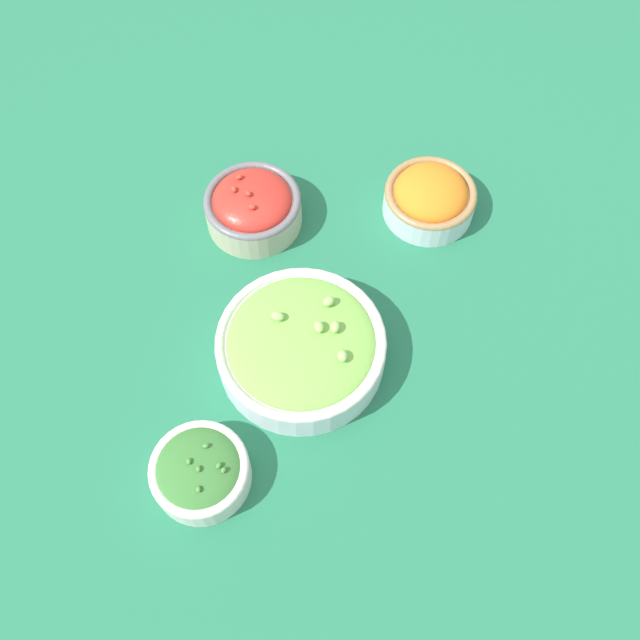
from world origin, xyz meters
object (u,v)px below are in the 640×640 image
bowl_broccoli (200,471)px  bowl_carrots (430,197)px  bowl_cherry_tomatoes (253,206)px  bowl_lettuce (301,346)px

bowl_broccoli → bowl_carrots: bearing=-34.1°
bowl_cherry_tomatoes → bowl_broccoli: 0.40m
bowl_cherry_tomatoes → bowl_carrots: bowl_cherry_tomatoes is taller
bowl_lettuce → bowl_carrots: 0.31m
bowl_broccoli → bowl_lettuce: bearing=-33.6°
bowl_carrots → bowl_broccoli: (-0.43, 0.29, -0.00)m
bowl_carrots → bowl_cherry_tomatoes: bearing=96.7°
bowl_broccoli → bowl_cherry_tomatoes: bearing=-4.2°
bowl_cherry_tomatoes → bowl_broccoli: (-0.39, 0.03, -0.01)m
bowl_lettuce → bowl_cherry_tomatoes: bearing=20.4°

